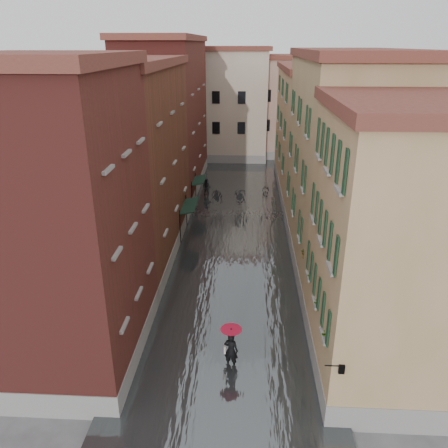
# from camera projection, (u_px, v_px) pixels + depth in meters

# --- Properties ---
(ground) EXTENTS (120.00, 120.00, 0.00)m
(ground) POSITION_uv_depth(u_px,v_px,m) (228.00, 332.00, 22.56)
(ground) COLOR #4E4E51
(ground) RESTS_ON ground
(floodwater) EXTENTS (10.00, 60.00, 0.20)m
(floodwater) POSITION_uv_depth(u_px,v_px,m) (236.00, 230.00, 34.51)
(floodwater) COLOR #414649
(floodwater) RESTS_ON ground
(building_left_near) EXTENTS (6.00, 8.00, 13.00)m
(building_left_near) POSITION_uv_depth(u_px,v_px,m) (62.00, 228.00, 18.58)
(building_left_near) COLOR maroon
(building_left_near) RESTS_ON ground
(building_left_mid) EXTENTS (6.00, 14.00, 12.50)m
(building_left_mid) POSITION_uv_depth(u_px,v_px,m) (129.00, 167.00, 28.82)
(building_left_mid) COLOR brown
(building_left_mid) RESTS_ON ground
(building_left_far) EXTENTS (6.00, 16.00, 14.00)m
(building_left_far) POSITION_uv_depth(u_px,v_px,m) (168.00, 119.00, 42.37)
(building_left_far) COLOR maroon
(building_left_far) RESTS_ON ground
(building_right_near) EXTENTS (6.00, 8.00, 11.50)m
(building_right_near) POSITION_uv_depth(u_px,v_px,m) (394.00, 252.00, 18.15)
(building_right_near) COLOR #A28754
(building_right_near) RESTS_ON ground
(building_right_mid) EXTENTS (6.00, 14.00, 13.00)m
(building_right_mid) POSITION_uv_depth(u_px,v_px,m) (344.00, 166.00, 28.01)
(building_right_mid) COLOR tan
(building_right_mid) RESTS_ON ground
(building_right_far) EXTENTS (6.00, 16.00, 11.50)m
(building_right_far) POSITION_uv_depth(u_px,v_px,m) (312.00, 133.00, 42.13)
(building_right_far) COLOR #A28754
(building_right_far) RESTS_ON ground
(building_end_cream) EXTENTS (12.00, 9.00, 13.00)m
(building_end_cream) POSITION_uv_depth(u_px,v_px,m) (219.00, 106.00, 55.27)
(building_end_cream) COLOR beige
(building_end_cream) RESTS_ON ground
(building_end_pink) EXTENTS (10.00, 9.00, 12.00)m
(building_end_pink) POSITION_uv_depth(u_px,v_px,m) (288.00, 108.00, 56.84)
(building_end_pink) COLOR tan
(building_end_pink) RESTS_ON ground
(awning_near) EXTENTS (1.09, 3.42, 2.80)m
(awning_near) POSITION_uv_depth(u_px,v_px,m) (189.00, 206.00, 32.71)
(awning_near) COLOR black
(awning_near) RESTS_ON ground
(awning_far) EXTENTS (1.09, 2.93, 2.80)m
(awning_far) POSITION_uv_depth(u_px,v_px,m) (199.00, 181.00, 38.83)
(awning_far) COLOR black
(awning_far) RESTS_ON ground
(wall_lantern) EXTENTS (0.71, 0.22, 0.35)m
(wall_lantern) POSITION_uv_depth(u_px,v_px,m) (341.00, 368.00, 15.65)
(wall_lantern) COLOR black
(wall_lantern) RESTS_ON ground
(window_planters) EXTENTS (0.59, 8.18, 0.84)m
(window_planters) POSITION_uv_depth(u_px,v_px,m) (316.00, 284.00, 20.16)
(window_planters) COLOR brown
(window_planters) RESTS_ON ground
(pedestrian_main) EXTENTS (0.99, 0.99, 2.06)m
(pedestrian_main) POSITION_uv_depth(u_px,v_px,m) (231.00, 344.00, 19.64)
(pedestrian_main) COLOR black
(pedestrian_main) RESTS_ON ground
(pedestrian_far) EXTENTS (0.99, 0.84, 1.80)m
(pedestrian_far) POSITION_uv_depth(u_px,v_px,m) (207.00, 188.00, 42.12)
(pedestrian_far) COLOR black
(pedestrian_far) RESTS_ON ground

